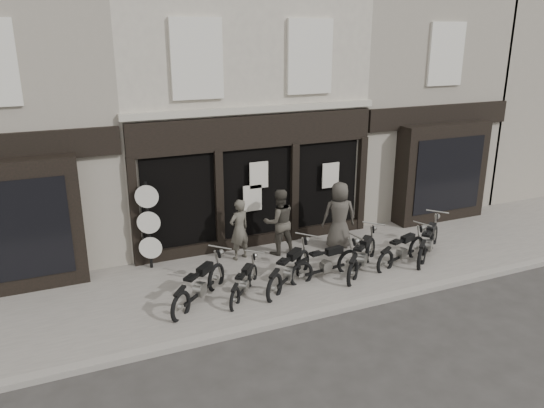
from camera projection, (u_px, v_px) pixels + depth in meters
name	position (u px, v px, depth m)	size (l,w,h in m)	color
ground_plane	(303.00, 290.00, 13.02)	(90.00, 90.00, 0.00)	#2D2B28
pavement	(287.00, 273.00, 13.79)	(30.00, 4.20, 0.12)	slate
kerb	(328.00, 311.00, 11.91)	(30.00, 0.25, 0.13)	gray
central_building	(221.00, 97.00, 16.95)	(7.30, 6.22, 8.34)	#BBB3A1
neighbour_left	(1.00, 109.00, 14.50)	(5.60, 6.73, 8.34)	gray
neighbour_right	(387.00, 90.00, 19.34)	(5.60, 6.73, 8.34)	gray
motorcycle_0	(200.00, 288.00, 12.19)	(1.85, 1.75, 1.10)	black
motorcycle_1	(244.00, 285.00, 12.53)	(1.36, 1.56, 0.90)	black
motorcycle_2	(290.00, 272.00, 12.99)	(1.94, 1.66, 1.10)	black
motorcycle_3	(326.00, 265.00, 13.43)	(2.16, 0.60, 1.03)	black
motorcycle_4	(362.00, 258.00, 13.77)	(1.91, 1.71, 1.11)	black
motorcycle_5	(402.00, 252.00, 14.24)	(2.05, 0.99, 1.02)	black
motorcycle_6	(428.00, 244.00, 14.67)	(1.97, 1.71, 1.13)	black
man_left	(239.00, 229.00, 14.31)	(0.62, 0.41, 1.70)	#4B473D
man_centre	(279.00, 222.00, 14.63)	(0.91, 0.71, 1.87)	#3F3B33
man_right	(339.00, 215.00, 15.03)	(0.95, 0.62, 1.94)	#3C3832
advert_sign_post	(149.00, 229.00, 13.65)	(0.58, 0.39, 2.47)	black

